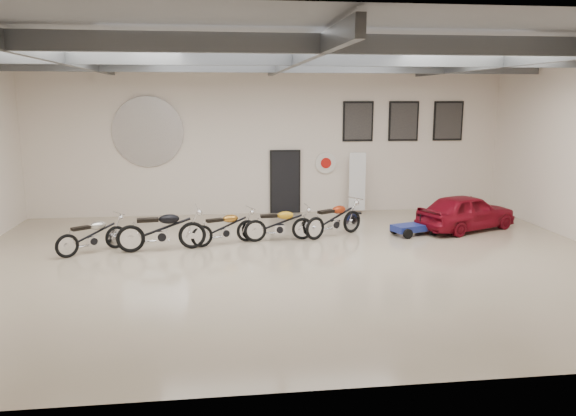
{
  "coord_description": "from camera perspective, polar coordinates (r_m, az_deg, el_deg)",
  "views": [
    {
      "loc": [
        -1.77,
        -12.85,
        3.88
      ],
      "look_at": [
        0.0,
        1.2,
        1.1
      ],
      "focal_mm": 35.0,
      "sensor_mm": 36.0,
      "label": 1
    }
  ],
  "objects": [
    {
      "name": "door",
      "position": [
        19.14,
        -0.29,
        2.61
      ],
      "size": [
        0.92,
        0.08,
        2.1
      ],
      "primitive_type": "cube",
      "color": "black",
      "rests_on": "back_wall"
    },
    {
      "name": "floor",
      "position": [
        13.54,
        0.64,
        -5.55
      ],
      "size": [
        16.0,
        12.0,
        0.01
      ],
      "primitive_type": "cube",
      "color": "tan",
      "rests_on": "ground"
    },
    {
      "name": "go_kart",
      "position": [
        16.64,
        13.09,
        -1.63
      ],
      "size": [
        1.76,
        1.18,
        0.59
      ],
      "primitive_type": null,
      "rotation": [
        0.0,
        0.0,
        0.31
      ],
      "color": "navy",
      "rests_on": "floor"
    },
    {
      "name": "poster_right",
      "position": [
        20.44,
        15.96,
        8.5
      ],
      "size": [
        1.05,
        0.08,
        1.35
      ],
      "primitive_type": null,
      "color": "black",
      "rests_on": "back_wall"
    },
    {
      "name": "vintage_car",
      "position": [
        17.55,
        17.66,
        -0.37
      ],
      "size": [
        2.44,
        3.46,
        1.09
      ],
      "primitive_type": "imported",
      "rotation": [
        0.0,
        0.0,
        1.97
      ],
      "color": "maroon",
      "rests_on": "floor"
    },
    {
      "name": "logo_plaque",
      "position": [
        18.96,
        -14.04,
        7.52
      ],
      "size": [
        2.3,
        0.06,
        1.16
      ],
      "primitive_type": null,
      "color": "silver",
      "rests_on": "back_wall"
    },
    {
      "name": "poster_mid",
      "position": [
        19.87,
        11.66,
        8.63
      ],
      "size": [
        1.05,
        0.08,
        1.35
      ],
      "primitive_type": null,
      "color": "black",
      "rests_on": "back_wall"
    },
    {
      "name": "oil_sign",
      "position": [
        19.28,
        3.86,
        4.59
      ],
      "size": [
        0.72,
        0.1,
        0.72
      ],
      "primitive_type": null,
      "color": "white",
      "rests_on": "back_wall"
    },
    {
      "name": "motorcycle_yellow",
      "position": [
        15.44,
        -0.9,
        -1.55
      ],
      "size": [
        1.95,
        0.73,
        0.99
      ],
      "primitive_type": null,
      "rotation": [
        0.0,
        0.0,
        0.08
      ],
      "color": "silver",
      "rests_on": "floor"
    },
    {
      "name": "motorcycle_gold",
      "position": [
        15.15,
        -6.45,
        -1.91
      ],
      "size": [
        1.95,
        1.23,
        0.97
      ],
      "primitive_type": null,
      "rotation": [
        0.0,
        0.0,
        0.38
      ],
      "color": "silver",
      "rests_on": "floor"
    },
    {
      "name": "motorcycle_silver",
      "position": [
        15.07,
        -19.3,
        -2.56
      ],
      "size": [
        1.83,
        1.57,
        0.96
      ],
      "primitive_type": null,
      "rotation": [
        0.0,
        0.0,
        0.64
      ],
      "color": "silver",
      "rests_on": "floor"
    },
    {
      "name": "poster_left",
      "position": [
        19.42,
        7.13,
        8.72
      ],
      "size": [
        1.05,
        0.08,
        1.35
      ],
      "primitive_type": null,
      "color": "black",
      "rests_on": "back_wall"
    },
    {
      "name": "ceiling",
      "position": [
        13.02,
        0.69,
        16.04
      ],
      "size": [
        16.0,
        12.0,
        0.01
      ],
      "primitive_type": "cube",
      "color": "slate",
      "rests_on": "back_wall"
    },
    {
      "name": "back_wall",
      "position": [
        18.98,
        -1.82,
        6.93
      ],
      "size": [
        16.0,
        0.02,
        5.0
      ],
      "primitive_type": "cube",
      "color": "silver",
      "rests_on": "floor"
    },
    {
      "name": "banner_stand",
      "position": [
        19.15,
        7.04,
        2.4
      ],
      "size": [
        0.58,
        0.31,
        2.01
      ],
      "primitive_type": null,
      "rotation": [
        0.0,
        0.0,
        -0.16
      ],
      "color": "white",
      "rests_on": "floor"
    },
    {
      "name": "motorcycle_black",
      "position": [
        14.78,
        -12.73,
        -2.08
      ],
      "size": [
        2.29,
        0.95,
        1.15
      ],
      "primitive_type": null,
      "rotation": [
        0.0,
        0.0,
        0.12
      ],
      "color": "silver",
      "rests_on": "floor"
    },
    {
      "name": "ceiling_beams",
      "position": [
        13.0,
        0.68,
        14.95
      ],
      "size": [
        15.8,
        11.8,
        0.32
      ],
      "primitive_type": null,
      "color": "#525559",
      "rests_on": "ceiling"
    },
    {
      "name": "motorcycle_red",
      "position": [
        16.0,
        4.7,
        -1.04
      ],
      "size": [
        2.06,
        1.56,
        1.05
      ],
      "primitive_type": null,
      "rotation": [
        0.0,
        0.0,
        0.53
      ],
      "color": "silver",
      "rests_on": "floor"
    }
  ]
}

